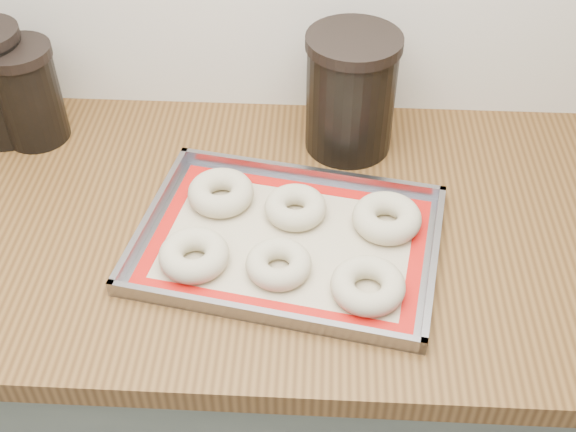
# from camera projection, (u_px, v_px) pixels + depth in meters

# --- Properties ---
(cabinet) EXTENTS (3.00, 0.65, 0.86)m
(cabinet) POSITION_uv_depth(u_px,v_px,m) (172.00, 378.00, 1.50)
(cabinet) COLOR slate
(cabinet) RESTS_ON floor
(countertop) EXTENTS (3.06, 0.68, 0.04)m
(countertop) POSITION_uv_depth(u_px,v_px,m) (143.00, 221.00, 1.20)
(countertop) COLOR brown
(countertop) RESTS_ON cabinet
(baking_tray) EXTENTS (0.51, 0.41, 0.03)m
(baking_tray) POSITION_uv_depth(u_px,v_px,m) (288.00, 241.00, 1.13)
(baking_tray) COLOR gray
(baking_tray) RESTS_ON countertop
(baking_mat) EXTENTS (0.47, 0.36, 0.00)m
(baking_mat) POSITION_uv_depth(u_px,v_px,m) (288.00, 242.00, 1.13)
(baking_mat) COLOR #C6B793
(baking_mat) RESTS_ON baking_tray
(bagel_front_left) EXTENTS (0.14, 0.14, 0.04)m
(bagel_front_left) POSITION_uv_depth(u_px,v_px,m) (194.00, 255.00, 1.08)
(bagel_front_left) COLOR #C1B695
(bagel_front_left) RESTS_ON baking_mat
(bagel_front_mid) EXTENTS (0.13, 0.13, 0.03)m
(bagel_front_mid) POSITION_uv_depth(u_px,v_px,m) (279.00, 264.00, 1.07)
(bagel_front_mid) COLOR #C1B695
(bagel_front_mid) RESTS_ON baking_mat
(bagel_front_right) EXTENTS (0.12, 0.12, 0.04)m
(bagel_front_right) POSITION_uv_depth(u_px,v_px,m) (368.00, 286.00, 1.04)
(bagel_front_right) COLOR #C1B695
(bagel_front_right) RESTS_ON baking_mat
(bagel_back_left) EXTENTS (0.12, 0.12, 0.04)m
(bagel_back_left) POSITION_uv_depth(u_px,v_px,m) (221.00, 193.00, 1.18)
(bagel_back_left) COLOR #C1B695
(bagel_back_left) RESTS_ON baking_mat
(bagel_back_mid) EXTENTS (0.13, 0.13, 0.04)m
(bagel_back_mid) POSITION_uv_depth(u_px,v_px,m) (295.00, 207.00, 1.16)
(bagel_back_mid) COLOR #C1B695
(bagel_back_mid) RESTS_ON baking_mat
(bagel_back_right) EXTENTS (0.14, 0.14, 0.04)m
(bagel_back_right) POSITION_uv_depth(u_px,v_px,m) (387.00, 218.00, 1.14)
(bagel_back_right) COLOR #C1B695
(bagel_back_right) RESTS_ON baking_mat
(canister_mid) EXTENTS (0.12, 0.12, 0.18)m
(canister_mid) POSITION_uv_depth(u_px,v_px,m) (28.00, 93.00, 1.28)
(canister_mid) COLOR black
(canister_mid) RESTS_ON countertop
(canister_right) EXTENTS (0.16, 0.16, 0.22)m
(canister_right) POSITION_uv_depth(u_px,v_px,m) (351.00, 93.00, 1.25)
(canister_right) COLOR black
(canister_right) RESTS_ON countertop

